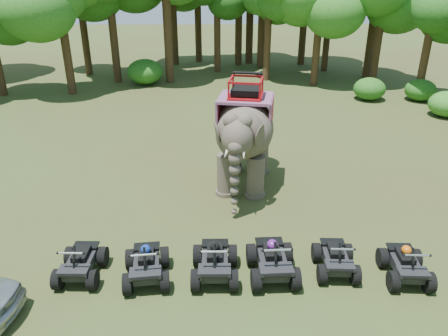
{
  "coord_description": "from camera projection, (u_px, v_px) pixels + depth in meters",
  "views": [
    {
      "loc": [
        -0.31,
        -11.93,
        8.06
      ],
      "look_at": [
        0.0,
        1.2,
        1.9
      ],
      "focal_mm": 35.0,
      "sensor_mm": 36.0,
      "label": 1
    }
  ],
  "objects": [
    {
      "name": "tree_32",
      "position": [
        167.0,
        13.0,
        30.69
      ],
      "size": [
        6.92,
        6.92,
        9.88
      ],
      "primitive_type": null,
      "color": "#195114",
      "rests_on": "ground"
    },
    {
      "name": "atv_0",
      "position": [
        80.0,
        258.0,
        12.18
      ],
      "size": [
        1.24,
        1.66,
        1.2
      ],
      "primitive_type": null,
      "rotation": [
        0.0,
        0.0,
        -0.04
      ],
      "color": "black",
      "rests_on": "ground"
    },
    {
      "name": "tree_33",
      "position": [
        83.0,
        21.0,
        33.35
      ],
      "size": [
        5.69,
        5.69,
        8.13
      ],
      "primitive_type": null,
      "color": "#195114",
      "rests_on": "ground"
    },
    {
      "name": "atv_5",
      "position": [
        407.0,
        260.0,
        12.1
      ],
      "size": [
        1.28,
        1.68,
        1.19
      ],
      "primitive_type": null,
      "rotation": [
        0.0,
        0.0,
        -0.06
      ],
      "color": "black",
      "rests_on": "ground"
    },
    {
      "name": "tree_1",
      "position": [
        268.0,
        30.0,
        31.81
      ],
      "size": [
        5.19,
        5.19,
        7.41
      ],
      "primitive_type": null,
      "color": "#195114",
      "rests_on": "ground"
    },
    {
      "name": "tree_36",
      "position": [
        373.0,
        20.0,
        32.4
      ],
      "size": [
        5.98,
        5.98,
        8.55
      ],
      "primitive_type": null,
      "color": "#195114",
      "rests_on": "ground"
    },
    {
      "name": "tree_39",
      "position": [
        198.0,
        9.0,
        37.79
      ],
      "size": [
        6.34,
        6.34,
        9.06
      ],
      "primitive_type": null,
      "color": "#195114",
      "rests_on": "ground"
    },
    {
      "name": "atv_3",
      "position": [
        273.0,
        256.0,
        12.16
      ],
      "size": [
        1.38,
        1.85,
        1.33
      ],
      "primitive_type": null,
      "rotation": [
        0.0,
        0.0,
        0.04
      ],
      "color": "black",
      "rests_on": "ground"
    },
    {
      "name": "tree_30",
      "position": [
        63.0,
        29.0,
        28.1
      ],
      "size": [
        5.92,
        5.92,
        8.45
      ],
      "primitive_type": null,
      "color": "#195114",
      "rests_on": "ground"
    },
    {
      "name": "tree_41",
      "position": [
        173.0,
        10.0,
        36.63
      ],
      "size": [
        6.37,
        6.37,
        9.1
      ],
      "primitive_type": null,
      "color": "#195114",
      "rests_on": "ground"
    },
    {
      "name": "tree_31",
      "position": [
        112.0,
        20.0,
        30.96
      ],
      "size": [
        6.23,
        6.23,
        8.9
      ],
      "primitive_type": null,
      "color": "#195114",
      "rests_on": "ground"
    },
    {
      "name": "ground",
      "position": [
        225.0,
        236.0,
        14.22
      ],
      "size": [
        110.0,
        110.0,
        0.0
      ],
      "primitive_type": "plane",
      "color": "#47381E",
      "rests_on": "ground"
    },
    {
      "name": "tree_4",
      "position": [
        427.0,
        45.0,
        27.23
      ],
      "size": [
        4.86,
        4.86,
        6.94
      ],
      "primitive_type": null,
      "color": "#195114",
      "rests_on": "ground"
    },
    {
      "name": "tree_3",
      "position": [
        380.0,
        31.0,
        30.8
      ],
      "size": [
        5.24,
        5.24,
        7.49
      ],
      "primitive_type": null,
      "color": "#195114",
      "rests_on": "ground"
    },
    {
      "name": "tree_38",
      "position": [
        239.0,
        5.0,
        36.43
      ],
      "size": [
        6.92,
        6.92,
        9.89
      ],
      "primitive_type": null,
      "color": "#195114",
      "rests_on": "ground"
    },
    {
      "name": "elephant",
      "position": [
        245.0,
        132.0,
        16.82
      ],
      "size": [
        3.18,
        5.49,
        4.34
      ],
      "primitive_type": null,
      "rotation": [
        0.0,
        0.0,
        -0.18
      ],
      "color": "brown",
      "rests_on": "ground"
    },
    {
      "name": "atv_2",
      "position": [
        215.0,
        257.0,
        12.14
      ],
      "size": [
        1.31,
        1.77,
        1.3
      ],
      "primitive_type": null,
      "rotation": [
        0.0,
        0.0,
        -0.02
      ],
      "color": "black",
      "rests_on": "ground"
    },
    {
      "name": "tree_34",
      "position": [
        265.0,
        9.0,
        36.17
      ],
      "size": [
        6.46,
        6.46,
        9.23
      ],
      "primitive_type": null,
      "color": "#195114",
      "rests_on": "ground"
    },
    {
      "name": "tree_0",
      "position": [
        217.0,
        24.0,
        34.38
      ],
      "size": [
        5.26,
        5.26,
        7.51
      ],
      "primitive_type": null,
      "color": "#195114",
      "rests_on": "ground"
    },
    {
      "name": "atv_4",
      "position": [
        336.0,
        254.0,
        12.38
      ],
      "size": [
        1.23,
        1.63,
        1.16
      ],
      "primitive_type": null,
      "rotation": [
        0.0,
        0.0,
        -0.06
      ],
      "color": "black",
      "rests_on": "ground"
    },
    {
      "name": "atv_1",
      "position": [
        146.0,
        260.0,
        12.06
      ],
      "size": [
        1.4,
        1.8,
        1.25
      ],
      "primitive_type": null,
      "rotation": [
        0.0,
        0.0,
        0.1
      ],
      "color": "black",
      "rests_on": "ground"
    },
    {
      "name": "tree_2",
      "position": [
        318.0,
        31.0,
        30.38
      ],
      "size": [
        5.35,
        5.35,
        7.65
      ],
      "primitive_type": null,
      "color": "#195114",
      "rests_on": "ground"
    },
    {
      "name": "tree_42",
      "position": [
        262.0,
        6.0,
        35.39
      ],
      "size": [
        6.9,
        6.9,
        9.86
      ],
      "primitive_type": null,
      "color": "#195114",
      "rests_on": "ground"
    },
    {
      "name": "tree_40",
      "position": [
        305.0,
        5.0,
        36.42
      ],
      "size": [
        6.93,
        6.93,
        9.9
      ],
      "primitive_type": null,
      "color": "#195114",
      "rests_on": "ground"
    },
    {
      "name": "tree_35",
      "position": [
        328.0,
        25.0,
        34.72
      ],
      "size": [
        5.06,
        5.06,
        7.24
      ],
      "primitive_type": null,
      "color": "#195114",
      "rests_on": "ground"
    }
  ]
}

